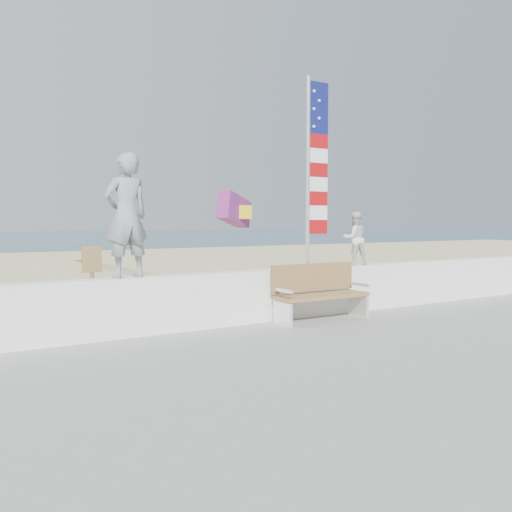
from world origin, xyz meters
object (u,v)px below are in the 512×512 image
object	(u,v)px
child	(355,239)
bench	(319,292)
flag	(313,164)
adult	(126,216)

from	to	relation	value
child	bench	bearing A→B (deg)	37.75
bench	flag	world-z (taller)	flag
child	flag	world-z (taller)	flag
adult	flag	xyz separation A→B (m)	(3.56, -0.00, 0.97)
child	flag	size ratio (longest dim) A/B	0.30
adult	bench	world-z (taller)	adult
adult	flag	size ratio (longest dim) A/B	0.54
bench	flag	xyz separation A→B (m)	(0.20, 0.45, 2.30)
bench	adult	bearing A→B (deg)	172.28
adult	flag	bearing A→B (deg)	173.77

